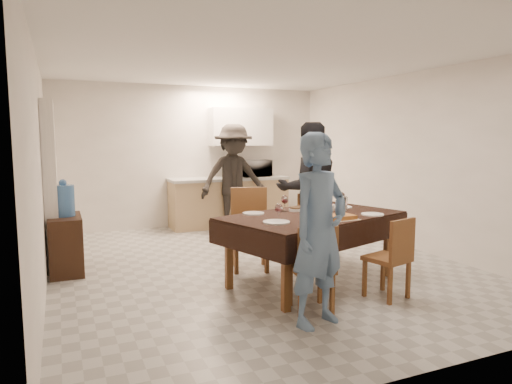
% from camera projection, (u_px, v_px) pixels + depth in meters
% --- Properties ---
extents(floor, '(5.00, 6.00, 0.02)m').
position_uv_depth(floor, '(257.00, 265.00, 5.95)').
color(floor, '#B5B6B1').
rests_on(floor, ground).
extents(ceiling, '(5.00, 6.00, 0.02)m').
position_uv_depth(ceiling, '(257.00, 60.00, 5.64)').
color(ceiling, white).
rests_on(ceiling, wall_back).
extents(wall_back, '(5.00, 0.02, 2.60)m').
position_uv_depth(wall_back, '(193.00, 156.00, 8.53)').
color(wall_back, white).
rests_on(wall_back, floor).
extents(wall_front, '(5.00, 0.02, 2.60)m').
position_uv_depth(wall_front, '(434.00, 190.00, 3.06)').
color(wall_front, white).
rests_on(wall_front, floor).
extents(wall_left, '(0.02, 6.00, 2.60)m').
position_uv_depth(wall_left, '(40.00, 171.00, 4.81)').
color(wall_left, white).
rests_on(wall_left, floor).
extents(wall_right, '(0.02, 6.00, 2.60)m').
position_uv_depth(wall_right, '(411.00, 161.00, 6.78)').
color(wall_right, white).
rests_on(wall_right, floor).
extents(stub_partition, '(0.15, 1.40, 2.10)m').
position_uv_depth(stub_partition, '(51.00, 184.00, 5.97)').
color(stub_partition, white).
rests_on(stub_partition, floor).
extents(kitchen_base_cabinet, '(2.20, 0.60, 0.86)m').
position_uv_depth(kitchen_base_cabinet, '(229.00, 203.00, 8.58)').
color(kitchen_base_cabinet, tan).
rests_on(kitchen_base_cabinet, floor).
extents(kitchen_worktop, '(2.24, 0.64, 0.05)m').
position_uv_depth(kitchen_worktop, '(229.00, 179.00, 8.52)').
color(kitchen_worktop, '#B4B5B0').
rests_on(kitchen_worktop, kitchen_base_cabinet).
extents(upper_cabinet, '(1.20, 0.34, 0.70)m').
position_uv_depth(upper_cabinet, '(241.00, 127.00, 8.66)').
color(upper_cabinet, white).
rests_on(upper_cabinet, wall_back).
extents(dining_table, '(2.28, 1.74, 0.79)m').
position_uv_depth(dining_table, '(312.00, 218.00, 5.16)').
color(dining_table, black).
rests_on(dining_table, floor).
extents(chair_near_left, '(0.45, 0.45, 0.46)m').
position_uv_depth(chair_near_left, '(316.00, 260.00, 4.25)').
color(chair_near_left, brown).
rests_on(chair_near_left, floor).
extents(chair_near_right, '(0.47, 0.48, 0.46)m').
position_uv_depth(chair_near_right, '(393.00, 250.00, 4.61)').
color(chair_near_right, brown).
rests_on(chair_near_right, floor).
extents(chair_far_left, '(0.58, 0.59, 0.55)m').
position_uv_depth(chair_far_left, '(253.00, 222.00, 5.59)').
color(chair_far_left, brown).
rests_on(chair_far_left, floor).
extents(chair_far_right, '(0.54, 0.56, 0.48)m').
position_uv_depth(chair_far_right, '(316.00, 222.00, 5.97)').
color(chair_far_right, brown).
rests_on(chair_far_right, floor).
extents(console, '(0.38, 0.76, 0.70)m').
position_uv_depth(console, '(66.00, 244.00, 5.59)').
color(console, black).
rests_on(console, floor).
extents(water_jug, '(0.25, 0.25, 0.38)m').
position_uv_depth(water_jug, '(64.00, 201.00, 5.53)').
color(water_jug, '#467CC3').
rests_on(water_jug, console).
extents(wine_bottle, '(0.08, 0.08, 0.31)m').
position_uv_depth(wine_bottle, '(307.00, 201.00, 5.16)').
color(wine_bottle, black).
rests_on(wine_bottle, dining_table).
extents(water_pitcher, '(0.13, 0.13, 0.20)m').
position_uv_depth(water_pitcher, '(341.00, 205.00, 5.24)').
color(water_pitcher, white).
rests_on(water_pitcher, dining_table).
extents(savoury_tart, '(0.39, 0.30, 0.05)m').
position_uv_depth(savoury_tart, '(339.00, 217.00, 4.84)').
color(savoury_tart, '#B07A33').
rests_on(savoury_tart, dining_table).
extents(salad_bowl, '(0.19, 0.19, 0.07)m').
position_uv_depth(salad_bowl, '(327.00, 207.00, 5.43)').
color(salad_bowl, white).
rests_on(salad_bowl, dining_table).
extents(mushroom_dish, '(0.18, 0.18, 0.03)m').
position_uv_depth(mushroom_dish, '(297.00, 210.00, 5.39)').
color(mushroom_dish, white).
rests_on(mushroom_dish, dining_table).
extents(wine_glass_a, '(0.08, 0.08, 0.19)m').
position_uv_depth(wine_glass_a, '(279.00, 213.00, 4.70)').
color(wine_glass_a, white).
rests_on(wine_glass_a, dining_table).
extents(wine_glass_b, '(0.09, 0.09, 0.21)m').
position_uv_depth(wine_glass_b, '(341.00, 200.00, 5.59)').
color(wine_glass_b, white).
rests_on(wine_glass_b, dining_table).
extents(wine_glass_c, '(0.09, 0.09, 0.19)m').
position_uv_depth(wine_glass_c, '(285.00, 203.00, 5.34)').
color(wine_glass_c, white).
rests_on(wine_glass_c, dining_table).
extents(plate_near_left, '(0.28, 0.28, 0.02)m').
position_uv_depth(plate_near_left, '(276.00, 222.00, 4.64)').
color(plate_near_left, white).
rests_on(plate_near_left, dining_table).
extents(plate_near_right, '(0.25, 0.25, 0.01)m').
position_uv_depth(plate_near_right, '(372.00, 214.00, 5.12)').
color(plate_near_right, white).
rests_on(plate_near_right, dining_table).
extents(plate_far_left, '(0.25, 0.25, 0.01)m').
position_uv_depth(plate_far_left, '(253.00, 213.00, 5.19)').
color(plate_far_left, white).
rests_on(plate_far_left, dining_table).
extents(plate_far_right, '(0.25, 0.25, 0.01)m').
position_uv_depth(plate_far_right, '(342.00, 207.00, 5.66)').
color(plate_far_right, white).
rests_on(plate_far_right, dining_table).
extents(microwave, '(0.57, 0.38, 0.31)m').
position_uv_depth(microwave, '(255.00, 168.00, 8.71)').
color(microwave, white).
rests_on(microwave, kitchen_worktop).
extents(person_near, '(0.71, 0.58, 1.70)m').
position_uv_depth(person_near, '(319.00, 230.00, 3.97)').
color(person_near, '#5B7BA1').
rests_on(person_near, floor).
extents(person_far, '(1.03, 0.87, 1.86)m').
position_uv_depth(person_far, '(308.00, 190.00, 6.31)').
color(person_far, black).
rests_on(person_far, floor).
extents(person_kitchen, '(1.22, 0.70, 1.89)m').
position_uv_depth(person_kitchen, '(234.00, 178.00, 8.08)').
color(person_kitchen, black).
rests_on(person_kitchen, floor).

